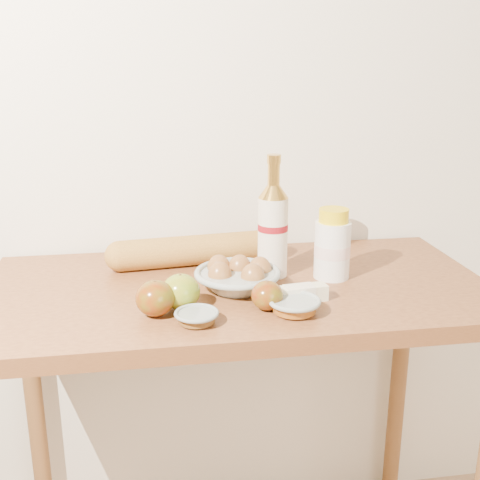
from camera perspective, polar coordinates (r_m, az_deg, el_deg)
name	(u,v)px	position (r m, az deg, el deg)	size (l,w,h in m)	color
back_wall	(219,103)	(1.67, -2.00, 12.87)	(3.50, 0.02, 2.60)	silver
table	(238,331)	(1.49, -0.18, -8.65)	(1.20, 0.60, 0.90)	brown
bourbon_bottle	(273,228)	(1.46, 3.13, 1.16)	(0.10, 0.10, 0.30)	beige
cream_bottle	(332,246)	(1.48, 8.75, -0.56)	(0.11, 0.11, 0.17)	white
egg_bowl	(238,277)	(1.41, -0.22, -3.48)	(0.25, 0.25, 0.07)	#919E9A
baguette	(197,250)	(1.57, -4.12, -0.95)	(0.48, 0.13, 0.08)	#C28C3B
apple_yellowgreen	(181,292)	(1.30, -5.64, -4.89)	(0.09, 0.09, 0.08)	olive
apple_redgreen_front	(155,298)	(1.27, -8.03, -5.49)	(0.11, 0.11, 0.08)	#8E0B07
apple_redgreen_right	(267,295)	(1.29, 2.60, -5.28)	(0.09, 0.09, 0.06)	#92070C
sugar_bowl	(197,317)	(1.24, -4.14, -7.28)	(0.11, 0.11, 0.03)	gray
syrup_bowl	(294,305)	(1.28, 5.18, -6.20)	(0.15, 0.15, 0.03)	#909D97
butter_stick	(299,294)	(1.34, 5.62, -5.12)	(0.13, 0.05, 0.04)	beige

